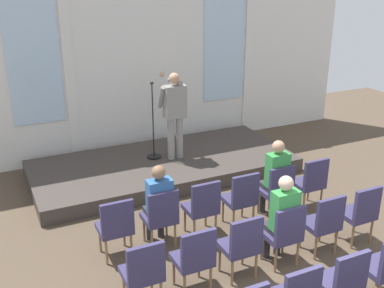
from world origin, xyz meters
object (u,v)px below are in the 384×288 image
(chair_r0_c0, at_px, (116,225))
(chair_r1_c4, at_px, (324,221))
(chair_r1_c5, at_px, (360,211))
(chair_r2_c3, at_px, (343,280))
(chair_r0_c4, at_px, (277,188))
(chair_r1_c1, at_px, (195,256))
(chair_r1_c3, at_px, (284,232))
(chair_r0_c3, at_px, (241,196))
(audience_r1_c3, at_px, (282,215))
(chair_r0_c2, at_px, (203,205))
(chair_r0_c5, at_px, (311,180))
(audience_r0_c1, at_px, (158,201))
(audience_r0_c4, at_px, (275,175))
(chair_r0_c1, at_px, (161,215))
(speaker, at_px, (174,110))
(chair_r1_c0, at_px, (143,270))
(mic_stand, at_px, (154,142))
(chair_r1_c2, at_px, (242,243))

(chair_r0_c0, bearing_deg, chair_r1_c4, -22.95)
(chair_r1_c5, bearing_deg, chair_r2_c3, -139.74)
(chair_r0_c4, distance_m, chair_r2_c3, 2.37)
(chair_r1_c1, relative_size, chair_r1_c3, 1.00)
(chair_r0_c0, xyz_separation_m, chair_r0_c4, (2.68, 0.00, 0.00))
(chair_r0_c3, bearing_deg, audience_r1_c3, -90.00)
(chair_r0_c2, xyz_separation_m, chair_r1_c3, (0.67, -1.14, 0.00))
(chair_r0_c5, bearing_deg, audience_r1_c3, -141.80)
(chair_r0_c2, xyz_separation_m, audience_r1_c3, (0.67, -1.06, 0.21))
(audience_r0_c1, height_order, audience_r0_c4, audience_r0_c4)
(chair_r0_c2, distance_m, chair_r0_c5, 2.01)
(chair_r0_c1, relative_size, chair_r1_c4, 1.00)
(audience_r0_c4, bearing_deg, speaker, 107.77)
(audience_r0_c1, distance_m, chair_r1_c0, 1.40)
(mic_stand, bearing_deg, chair_r1_c1, -103.25)
(mic_stand, relative_size, chair_r1_c1, 1.65)
(chair_r0_c5, bearing_deg, chair_r1_c2, -150.55)
(audience_r0_c4, xyz_separation_m, chair_r1_c0, (-2.68, -1.22, -0.21))
(audience_r0_c1, xyz_separation_m, chair_r1_c0, (-0.67, -1.22, -0.18))
(chair_r0_c3, height_order, chair_r1_c2, same)
(chair_r1_c0, xyz_separation_m, chair_r1_c5, (3.35, 0.00, 0.00))
(chair_r0_c3, distance_m, chair_r1_c5, 1.76)
(mic_stand, distance_m, chair_r0_c5, 3.18)
(mic_stand, bearing_deg, audience_r1_c3, -82.90)
(chair_r0_c2, distance_m, chair_r1_c5, 2.31)
(chair_r1_c5, xyz_separation_m, chair_r2_c3, (-1.34, -1.14, 0.00))
(chair_r1_c2, bearing_deg, audience_r0_c1, 118.81)
(chair_r0_c1, distance_m, chair_r1_c4, 2.31)
(speaker, height_order, chair_r1_c2, speaker)
(chair_r1_c1, bearing_deg, audience_r0_c1, 90.00)
(audience_r0_c4, distance_m, chair_r2_c3, 2.46)
(chair_r0_c1, relative_size, chair_r0_c3, 1.00)
(chair_r1_c2, relative_size, chair_r1_c4, 1.00)
(chair_r0_c0, relative_size, chair_r1_c2, 1.00)
(chair_r1_c3, bearing_deg, chair_r0_c0, 150.55)
(chair_r0_c0, distance_m, chair_r0_c3, 2.01)
(audience_r0_c1, height_order, chair_r1_c4, audience_r0_c1)
(audience_r1_c3, bearing_deg, chair_r0_c2, 122.43)
(audience_r0_c1, relative_size, chair_r1_c2, 1.37)
(speaker, height_order, chair_r1_c0, speaker)
(speaker, bearing_deg, mic_stand, 153.55)
(audience_r1_c3, height_order, chair_r2_c3, audience_r1_c3)
(chair_r0_c2, height_order, audience_r0_c4, audience_r0_c4)
(audience_r0_c1, xyz_separation_m, chair_r0_c5, (2.68, -0.08, -0.18))
(chair_r2_c3, bearing_deg, chair_r0_c1, 120.56)
(chair_r1_c1, relative_size, audience_r1_c3, 0.70)
(chair_r0_c4, distance_m, chair_r1_c1, 2.31)
(chair_r0_c3, height_order, chair_r1_c4, same)
(chair_r1_c0, height_order, audience_r1_c3, audience_r1_c3)
(mic_stand, relative_size, chair_r1_c2, 1.65)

